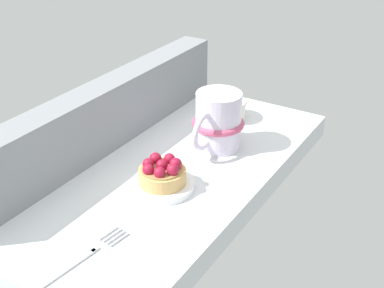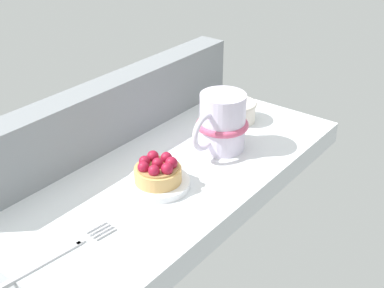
% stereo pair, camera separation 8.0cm
% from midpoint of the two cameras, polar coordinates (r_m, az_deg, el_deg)
% --- Properties ---
extents(ground_plane, '(0.66, 0.33, 0.04)m').
position_cam_midpoint_polar(ground_plane, '(0.90, -5.30, -3.62)').
color(ground_plane, silver).
extents(window_rail_back, '(0.65, 0.06, 0.12)m').
position_cam_midpoint_polar(window_rail_back, '(0.94, -12.22, 2.83)').
color(window_rail_back, gray).
rests_on(window_rail_back, ground_plane).
extents(dessert_plate, '(0.10, 0.10, 0.01)m').
position_cam_midpoint_polar(dessert_plate, '(0.83, -5.98, -4.57)').
color(dessert_plate, white).
rests_on(dessert_plate, ground_plane).
extents(raspberry_tart, '(0.07, 0.07, 0.04)m').
position_cam_midpoint_polar(raspberry_tart, '(0.82, -6.06, -3.19)').
color(raspberry_tart, tan).
rests_on(raspberry_tart, dessert_plate).
extents(coffee_mug, '(0.13, 0.09, 0.10)m').
position_cam_midpoint_polar(coffee_mug, '(0.92, 0.32, 2.42)').
color(coffee_mug, silver).
rests_on(coffee_mug, ground_plane).
extents(dessert_fork, '(0.18, 0.04, 0.01)m').
position_cam_midpoint_polar(dessert_fork, '(0.71, -15.84, -12.42)').
color(dessert_fork, '#B7B7BC').
rests_on(dessert_fork, ground_plane).
extents(sugar_bowl, '(0.08, 0.08, 0.04)m').
position_cam_midpoint_polar(sugar_bowl, '(1.04, 1.80, 3.76)').
color(sugar_bowl, silver).
rests_on(sugar_bowl, ground_plane).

